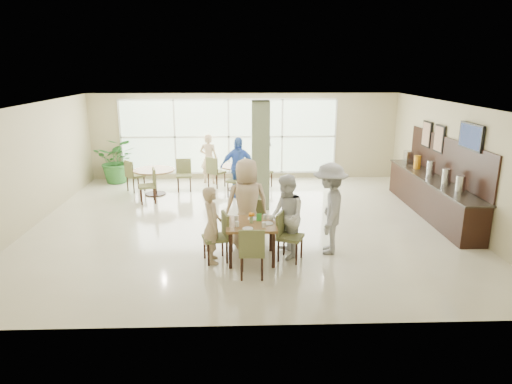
{
  "coord_description": "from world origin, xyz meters",
  "views": [
    {
      "loc": [
        -0.11,
        -10.37,
        3.66
      ],
      "look_at": [
        0.2,
        -1.2,
        1.1
      ],
      "focal_mm": 32.0,
      "sensor_mm": 36.0,
      "label": 1
    }
  ],
  "objects_px": {
    "teen_far": "(247,203)",
    "adult_b": "(263,161)",
    "buffet_counter": "(432,193)",
    "adult_a": "(238,167)",
    "adult_standing": "(209,159)",
    "teen_standing": "(329,208)",
    "round_table_left": "(154,175)",
    "main_table": "(251,227)",
    "round_table_right": "(238,171)",
    "teen_right": "(286,217)",
    "teen_left": "(212,225)",
    "potted_plant": "(117,160)"
  },
  "relations": [
    {
      "from": "main_table",
      "to": "teen_right",
      "type": "bearing_deg",
      "value": 9.97
    },
    {
      "from": "adult_standing",
      "to": "adult_b",
      "type": "bearing_deg",
      "value": 168.99
    },
    {
      "from": "teen_right",
      "to": "teen_standing",
      "type": "bearing_deg",
      "value": 93.29
    },
    {
      "from": "buffet_counter",
      "to": "teen_left",
      "type": "bearing_deg",
      "value": -153.13
    },
    {
      "from": "teen_standing",
      "to": "adult_a",
      "type": "xyz_separation_m",
      "value": [
        -1.84,
        4.14,
        -0.06
      ]
    },
    {
      "from": "round_table_left",
      "to": "adult_standing",
      "type": "xyz_separation_m",
      "value": [
        1.49,
        1.31,
        0.2
      ]
    },
    {
      "from": "adult_a",
      "to": "adult_standing",
      "type": "bearing_deg",
      "value": 110.67
    },
    {
      "from": "main_table",
      "to": "round_table_right",
      "type": "distance_m",
      "value": 5.2
    },
    {
      "from": "round_table_left",
      "to": "adult_b",
      "type": "bearing_deg",
      "value": 9.93
    },
    {
      "from": "adult_a",
      "to": "adult_b",
      "type": "distance_m",
      "value": 1.12
    },
    {
      "from": "main_table",
      "to": "adult_standing",
      "type": "relative_size",
      "value": 0.6
    },
    {
      "from": "adult_a",
      "to": "adult_standing",
      "type": "height_order",
      "value": "adult_a"
    },
    {
      "from": "buffet_counter",
      "to": "adult_b",
      "type": "xyz_separation_m",
      "value": [
        -4.14,
        2.64,
        0.32
      ]
    },
    {
      "from": "buffet_counter",
      "to": "adult_b",
      "type": "distance_m",
      "value": 4.92
    },
    {
      "from": "buffet_counter",
      "to": "teen_far",
      "type": "bearing_deg",
      "value": -157.48
    },
    {
      "from": "potted_plant",
      "to": "teen_left",
      "type": "bearing_deg",
      "value": -61.63
    },
    {
      "from": "adult_a",
      "to": "round_table_left",
      "type": "bearing_deg",
      "value": 163.79
    },
    {
      "from": "teen_left",
      "to": "teen_standing",
      "type": "height_order",
      "value": "teen_standing"
    },
    {
      "from": "teen_right",
      "to": "teen_standing",
      "type": "relative_size",
      "value": 0.9
    },
    {
      "from": "potted_plant",
      "to": "adult_standing",
      "type": "bearing_deg",
      "value": -3.2
    },
    {
      "from": "teen_left",
      "to": "round_table_right",
      "type": "bearing_deg",
      "value": -14.76
    },
    {
      "from": "teen_right",
      "to": "potted_plant",
      "type": "bearing_deg",
      "value": -151.17
    },
    {
      "from": "teen_standing",
      "to": "adult_standing",
      "type": "relative_size",
      "value": 1.16
    },
    {
      "from": "round_table_left",
      "to": "potted_plant",
      "type": "xyz_separation_m",
      "value": [
        -1.43,
        1.48,
        0.13
      ]
    },
    {
      "from": "potted_plant",
      "to": "teen_far",
      "type": "height_order",
      "value": "teen_far"
    },
    {
      "from": "teen_far",
      "to": "potted_plant",
      "type": "bearing_deg",
      "value": -66.51
    },
    {
      "from": "round_table_left",
      "to": "teen_far",
      "type": "bearing_deg",
      "value": -56.88
    },
    {
      "from": "buffet_counter",
      "to": "adult_standing",
      "type": "relative_size",
      "value": 2.96
    },
    {
      "from": "teen_far",
      "to": "teen_standing",
      "type": "distance_m",
      "value": 1.68
    },
    {
      "from": "round_table_right",
      "to": "teen_standing",
      "type": "distance_m",
      "value": 5.23
    },
    {
      "from": "round_table_right",
      "to": "main_table",
      "type": "bearing_deg",
      "value": -86.82
    },
    {
      "from": "teen_far",
      "to": "round_table_right",
      "type": "bearing_deg",
      "value": -100.22
    },
    {
      "from": "teen_far",
      "to": "adult_a",
      "type": "relative_size",
      "value": 1.08
    },
    {
      "from": "teen_far",
      "to": "adult_b",
      "type": "bearing_deg",
      "value": -109.84
    },
    {
      "from": "teen_left",
      "to": "teen_right",
      "type": "xyz_separation_m",
      "value": [
        1.43,
        0.19,
        0.08
      ]
    },
    {
      "from": "round_table_right",
      "to": "teen_far",
      "type": "distance_m",
      "value": 4.51
    },
    {
      "from": "buffet_counter",
      "to": "round_table_left",
      "type": "bearing_deg",
      "value": 164.11
    },
    {
      "from": "teen_left",
      "to": "adult_standing",
      "type": "height_order",
      "value": "adult_standing"
    },
    {
      "from": "teen_standing",
      "to": "adult_standing",
      "type": "distance_m",
      "value": 6.36
    },
    {
      "from": "adult_a",
      "to": "buffet_counter",
      "type": "bearing_deg",
      "value": -30.2
    },
    {
      "from": "teen_left",
      "to": "teen_right",
      "type": "distance_m",
      "value": 1.44
    },
    {
      "from": "buffet_counter",
      "to": "adult_a",
      "type": "relative_size",
      "value": 2.74
    },
    {
      "from": "adult_b",
      "to": "main_table",
      "type": "bearing_deg",
      "value": 12.57
    },
    {
      "from": "round_table_left",
      "to": "teen_standing",
      "type": "xyz_separation_m",
      "value": [
        4.26,
        -4.41,
        0.33
      ]
    },
    {
      "from": "adult_b",
      "to": "adult_standing",
      "type": "xyz_separation_m",
      "value": [
        -1.69,
        0.75,
        -0.08
      ]
    },
    {
      "from": "potted_plant",
      "to": "round_table_left",
      "type": "bearing_deg",
      "value": -45.83
    },
    {
      "from": "round_table_right",
      "to": "adult_b",
      "type": "xyz_separation_m",
      "value": [
        0.77,
        0.09,
        0.31
      ]
    },
    {
      "from": "teen_far",
      "to": "teen_standing",
      "type": "xyz_separation_m",
      "value": [
        1.63,
        -0.38,
        -0.01
      ]
    },
    {
      "from": "round_table_right",
      "to": "teen_right",
      "type": "distance_m",
      "value": 5.17
    },
    {
      "from": "teen_far",
      "to": "teen_right",
      "type": "height_order",
      "value": "teen_far"
    }
  ]
}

